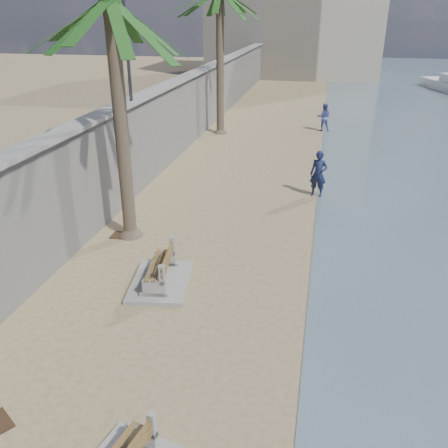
{
  "coord_description": "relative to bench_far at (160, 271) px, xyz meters",
  "views": [
    {
      "loc": [
        2.03,
        -4.88,
        6.7
      ],
      "look_at": [
        -0.5,
        7.0,
        1.2
      ],
      "focal_mm": 38.0,
      "sensor_mm": 36.0,
      "label": 1
    }
  ],
  "objects": [
    {
      "name": "person_a",
      "position": [
        3.88,
        7.53,
        0.64
      ],
      "size": [
        0.85,
        0.67,
        2.08
      ],
      "primitive_type": "imported",
      "rotation": [
        0.0,
        0.0,
        -0.23
      ],
      "color": "#161C3C",
      "rests_on": "ground_plane"
    },
    {
      "name": "streetlight",
      "position": [
        -3.19,
        6.55,
        6.25
      ],
      "size": [
        0.28,
        0.28,
        5.12
      ],
      "color": "#2D2D33",
      "rests_on": "wall_cap"
    },
    {
      "name": "debris_c",
      "position": [
        -2.19,
        2.54,
        -0.38
      ],
      "size": [
        0.69,
        0.55,
        0.03
      ],
      "primitive_type": "cube",
      "rotation": [
        0.0,
        0.0,
        6.28
      ],
      "color": "#382616",
      "rests_on": "ground_plane"
    },
    {
      "name": "end_building",
      "position": [
        -0.09,
        46.55,
        6.6
      ],
      "size": [
        18.0,
        12.0,
        14.0
      ],
      "primitive_type": "cube",
      "color": "#B7AA93",
      "rests_on": "ground_plane"
    },
    {
      "name": "bench_far",
      "position": [
        0.0,
        0.0,
        0.0
      ],
      "size": [
        1.78,
        2.37,
        0.91
      ],
      "color": "gray",
      "rests_on": "ground_plane"
    },
    {
      "name": "palm_mid",
      "position": [
        -1.92,
        2.62,
        6.42
      ],
      "size": [
        5.0,
        5.0,
        7.81
      ],
      "color": "brown",
      "rests_on": "ground_plane"
    },
    {
      "name": "seawall",
      "position": [
        -3.29,
        14.55,
        1.35
      ],
      "size": [
        0.45,
        70.0,
        3.5
      ],
      "primitive_type": "cube",
      "color": "gray",
      "rests_on": "ground_plane"
    },
    {
      "name": "wall_cap",
      "position": [
        -3.29,
        14.55,
        3.15
      ],
      "size": [
        0.8,
        70.0,
        0.12
      ],
      "primitive_type": "cube",
      "color": "gray",
      "rests_on": "seawall"
    },
    {
      "name": "person_b",
      "position": [
        3.86,
        18.84,
        0.52
      ],
      "size": [
        0.91,
        0.72,
        1.83
      ],
      "primitive_type": "imported",
      "rotation": [
        0.0,
        0.0,
        3.19
      ],
      "color": "#495097",
      "rests_on": "ground_plane"
    }
  ]
}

